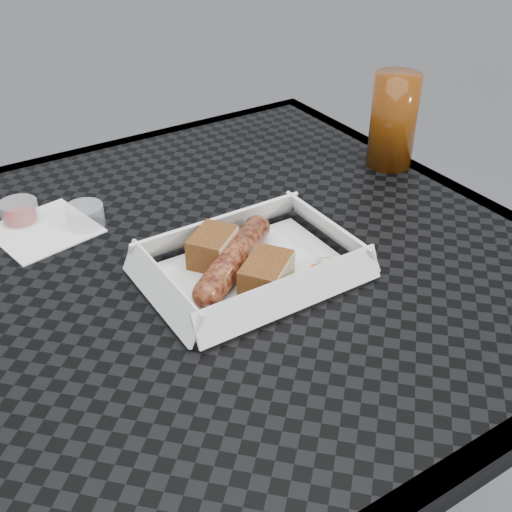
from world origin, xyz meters
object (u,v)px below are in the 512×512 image
Objects in this scene: bratwurst at (234,259)px; drink_glass at (393,121)px; patio_table at (219,302)px; food_tray at (251,272)px.

drink_glass is at bearing 19.25° from bratwurst.
drink_glass reaches higher than patio_table.
patio_table is 0.11m from bratwurst.
food_tray is 1.43× the size of bratwurst.
drink_glass reaches higher than food_tray.
bratwurst is 0.38m from drink_glass.
patio_table is at bearing 103.51° from food_tray.
food_tray is (0.01, -0.06, 0.08)m from patio_table.
bratwurst reaches higher than patio_table.
bratwurst is (-0.00, -0.05, 0.10)m from patio_table.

